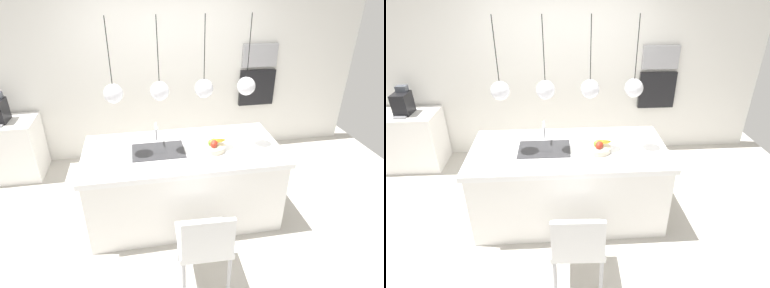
% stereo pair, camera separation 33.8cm
% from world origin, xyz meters
% --- Properties ---
extents(floor, '(6.60, 6.60, 0.00)m').
position_xyz_m(floor, '(0.00, 0.00, 0.00)').
color(floor, '#BCB7AD').
rests_on(floor, ground).
extents(back_wall, '(6.00, 0.10, 2.60)m').
position_xyz_m(back_wall, '(0.00, 1.65, 1.30)').
color(back_wall, silver).
rests_on(back_wall, ground).
extents(kitchen_island, '(2.13, 1.01, 0.89)m').
position_xyz_m(kitchen_island, '(0.00, 0.00, 0.45)').
color(kitchen_island, white).
rests_on(kitchen_island, ground).
extents(sink_basin, '(0.56, 0.40, 0.02)m').
position_xyz_m(sink_basin, '(-0.27, 0.00, 0.89)').
color(sink_basin, '#2D2D30').
rests_on(sink_basin, kitchen_island).
extents(faucet, '(0.02, 0.17, 0.22)m').
position_xyz_m(faucet, '(-0.27, 0.21, 1.04)').
color(faucet, silver).
rests_on(faucet, kitchen_island).
extents(fruit_bowl, '(0.27, 0.26, 0.15)m').
position_xyz_m(fruit_bowl, '(0.31, -0.09, 0.95)').
color(fruit_bowl, beige).
rests_on(fruit_bowl, kitchen_island).
extents(side_counter, '(1.10, 0.60, 0.83)m').
position_xyz_m(side_counter, '(-2.40, 1.28, 0.42)').
color(side_counter, white).
rests_on(side_counter, ground).
extents(coffee_machine, '(0.20, 0.35, 0.38)m').
position_xyz_m(coffee_machine, '(-2.27, 1.28, 0.99)').
color(coffee_machine, black).
rests_on(coffee_machine, side_counter).
extents(microwave, '(0.54, 0.08, 0.34)m').
position_xyz_m(microwave, '(1.42, 1.58, 1.50)').
color(microwave, '#9E9EA3').
rests_on(microwave, back_wall).
extents(oven, '(0.56, 0.08, 0.56)m').
position_xyz_m(oven, '(1.42, 1.58, 1.00)').
color(oven, black).
rests_on(oven, back_wall).
extents(chair_near, '(0.48, 0.48, 0.86)m').
position_xyz_m(chair_near, '(0.03, -0.98, 0.50)').
color(chair_near, white).
rests_on(chair_near, ground).
extents(pendant_light_left, '(0.19, 0.19, 0.79)m').
position_xyz_m(pendant_light_left, '(-0.66, 0.00, 1.56)').
color(pendant_light_left, silver).
extents(pendant_light_center_left, '(0.19, 0.19, 0.79)m').
position_xyz_m(pendant_light_center_left, '(-0.22, 0.00, 1.56)').
color(pendant_light_center_left, silver).
extents(pendant_light_center_right, '(0.19, 0.19, 0.79)m').
position_xyz_m(pendant_light_center_right, '(0.22, 0.00, 1.56)').
color(pendant_light_center_right, silver).
extents(pendant_light_right, '(0.19, 0.19, 0.79)m').
position_xyz_m(pendant_light_right, '(0.66, 0.00, 1.56)').
color(pendant_light_right, silver).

